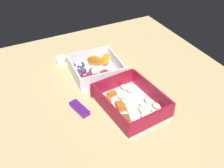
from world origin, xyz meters
TOP-DOWN VIEW (x-y plane):
  - table_surface at (0.00, 0.00)cm, footprint 80.00×80.00cm
  - pasta_container at (-10.71, -1.17)cm, footprint 20.10×16.26cm
  - fruit_bowl at (8.54, 1.11)cm, footprint 15.90×16.11cm
  - candy_bar at (-5.14, 12.05)cm, footprint 7.36×3.94cm
  - paper_cup_liner at (20.08, 9.03)cm, footprint 3.55×3.55cm

SIDE VIEW (x-z plane):
  - table_surface at x=0.00cm, z-range 0.00..2.00cm
  - candy_bar at x=-5.14cm, z-range 2.00..3.20cm
  - paper_cup_liner at x=20.08cm, z-range 2.00..4.18cm
  - pasta_container at x=-10.71cm, z-range 1.00..6.23cm
  - fruit_bowl at x=8.54cm, z-range 0.79..6.82cm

